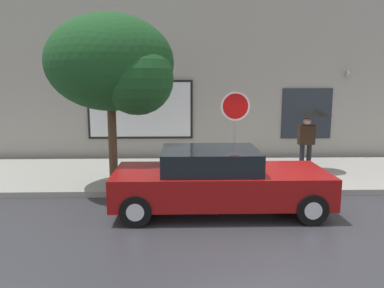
{
  "coord_description": "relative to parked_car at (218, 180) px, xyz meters",
  "views": [
    {
      "loc": [
        -1.66,
        -7.77,
        2.82
      ],
      "look_at": [
        -1.41,
        1.8,
        1.2
      ],
      "focal_mm": 34.36,
      "sensor_mm": 36.0,
      "label": 1
    }
  ],
  "objects": [
    {
      "name": "pedestrian_with_umbrella",
      "position": [
        3.08,
        3.0,
        0.98
      ],
      "size": [
        1.0,
        1.0,
        1.91
      ],
      "color": "black",
      "rests_on": "sidewalk"
    },
    {
      "name": "street_tree",
      "position": [
        -2.43,
        1.53,
        2.51
      ],
      "size": [
        3.19,
        2.72,
        4.34
      ],
      "color": "#4C3823",
      "rests_on": "sidewalk"
    },
    {
      "name": "ground_plane",
      "position": [
        0.89,
        -0.0,
        -0.69
      ],
      "size": [
        60.0,
        60.0,
        0.0
      ],
      "primitive_type": "plane",
      "color": "#333338"
    },
    {
      "name": "stop_sign",
      "position": [
        0.61,
        1.78,
        1.17
      ],
      "size": [
        0.76,
        0.1,
        2.43
      ],
      "color": "gray",
      "rests_on": "sidewalk"
    },
    {
      "name": "parked_car",
      "position": [
        0.0,
        0.0,
        0.0
      ],
      "size": [
        4.59,
        1.92,
        1.39
      ],
      "color": "maroon",
      "rests_on": "ground"
    },
    {
      "name": "sidewalk",
      "position": [
        0.89,
        3.0,
        -0.62
      ],
      "size": [
        20.0,
        4.0,
        0.15
      ],
      "primitive_type": "cube",
      "color": "gray",
      "rests_on": "ground"
    },
    {
      "name": "building_facade",
      "position": [
        0.86,
        5.49,
        2.79
      ],
      "size": [
        20.0,
        0.67,
        7.0
      ],
      "color": "#9E998E",
      "rests_on": "ground"
    }
  ]
}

